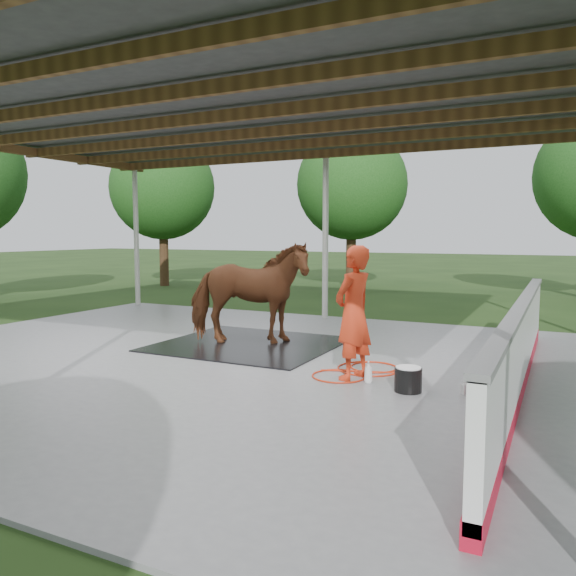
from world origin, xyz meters
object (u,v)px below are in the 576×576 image
at_px(handler, 354,313).
at_px(horse, 249,293).
at_px(wash_bucket, 408,379).
at_px(dasher_board, 520,350).

bearing_deg(handler, horse, -102.70).
bearing_deg(horse, handler, -143.96).
relative_size(handler, wash_bucket, 5.34).
height_order(handler, wash_bucket, handler).
bearing_deg(wash_bucket, handler, 161.02).
height_order(horse, wash_bucket, horse).
xyz_separation_m(handler, wash_bucket, (0.84, -0.29, -0.76)).
bearing_deg(wash_bucket, horse, 152.82).
relative_size(horse, handler, 1.18).
relative_size(dasher_board, horse, 3.69).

